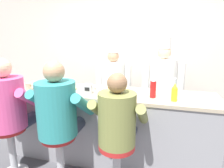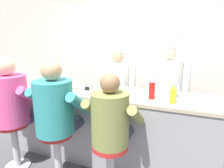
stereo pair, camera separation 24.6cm
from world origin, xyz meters
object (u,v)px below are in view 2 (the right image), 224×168
Objects in this scene: ketchup_bottle_red at (152,89)px; cook_in_whites_far at (167,88)px; cereal_bowl at (92,87)px; coffee_mug_tan at (34,84)px; water_pitcher_clear at (172,88)px; napkin_dispenser_chrome at (88,88)px; diner_seated_teal at (56,110)px; breakfast_plate at (76,89)px; coffee_mug_white at (102,90)px; diner_seated_olive at (111,123)px; diner_seated_pink at (13,103)px; hot_sauce_bottle_orange at (108,90)px; mustard_bottle_yellow at (173,95)px; cook_in_whites_near at (118,86)px.

cook_in_whites_far reaches higher than ketchup_bottle_red.
cereal_bowl is 1.19× the size of coffee_mug_tan.
ketchup_bottle_red is at bearing -144.40° from water_pitcher_clear.
napkin_dispenser_chrome is 0.09× the size of diner_seated_teal.
ketchup_bottle_red reaches higher than cereal_bowl.
napkin_dispenser_chrome is 0.08× the size of cook_in_whites_far.
water_pitcher_clear reaches higher than napkin_dispenser_chrome.
coffee_mug_tan is at bearing -172.57° from water_pitcher_clear.
napkin_dispenser_chrome is (0.24, -0.07, 0.05)m from breakfast_plate.
diner_seated_olive is at bearing -58.09° from coffee_mug_white.
diner_seated_pink is (-1.00, -0.56, -0.13)m from coffee_mug_white.
cereal_bowl is at bearing 149.73° from hot_sauce_bottle_orange.
mustard_bottle_yellow is 0.91m from cook_in_whites_far.
mustard_bottle_yellow is 1.95m from coffee_mug_tan.
breakfast_plate is 0.18× the size of diner_seated_olive.
diner_seated_pink reaches higher than water_pitcher_clear.
cook_in_whites_near is at bearing 94.83° from coffee_mug_white.
cook_in_whites_far is at bearing -1.83° from cook_in_whites_near.
coffee_mug_white is at bearing -85.17° from cook_in_whites_near.
mustard_bottle_yellow is 0.88× the size of breakfast_plate.
coffee_mug_tan is 0.09× the size of diner_seated_teal.
diner_seated_olive is (0.52, -0.49, -0.20)m from napkin_dispenser_chrome.
cereal_bowl is at bearing 17.42° from coffee_mug_tan.
coffee_mug_tan is at bearing 162.74° from diner_seated_olive.
cook_in_whites_near is (-0.18, 0.87, -0.16)m from hot_sauce_bottle_orange.
coffee_mug_tan is at bearing -169.02° from breakfast_plate.
mustard_bottle_yellow is 1.32m from diner_seated_teal.
cook_in_whites_near reaches higher than diner_seated_teal.
diner_seated_pink is at bearing -142.89° from cook_in_whites_far.
water_pitcher_clear reaches higher than breakfast_plate.
diner_seated_pink is 0.68m from diner_seated_teal.
diner_seated_pink is 1.35m from diner_seated_olive.
cook_in_whites_near is (0.16, 0.68, -0.13)m from cereal_bowl.
diner_seated_pink is 1.65m from cook_in_whites_near.
cook_in_whites_near is at bearing 101.67° from hot_sauce_bottle_orange.
cook_in_whites_far reaches higher than mustard_bottle_yellow.
cook_in_whites_far reaches higher than coffee_mug_tan.
napkin_dispenser_chrome is (0.05, -0.20, 0.04)m from cereal_bowl.
coffee_mug_white is 0.69m from diner_seated_olive.
coffee_mug_white is at bearing 148.66° from hot_sauce_bottle_orange.
mustard_bottle_yellow is 1.38× the size of cereal_bowl.
cook_in_whites_near reaches higher than cereal_bowl.
mustard_bottle_yellow is 0.13× the size of cook_in_whites_near.
hot_sauce_bottle_orange is at bearing 177.35° from mustard_bottle_yellow.
diner_seated_olive reaches higher than water_pitcher_clear.
cereal_bowl is (0.19, 0.13, 0.01)m from breakfast_plate.
coffee_mug_white is at bearing 173.37° from mustard_bottle_yellow.
coffee_mug_tan is (-0.64, -0.12, 0.04)m from breakfast_plate.
diner_seated_teal is at bearing -159.75° from mustard_bottle_yellow.
hot_sauce_bottle_orange is (-0.55, -0.04, -0.06)m from ketchup_bottle_red.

